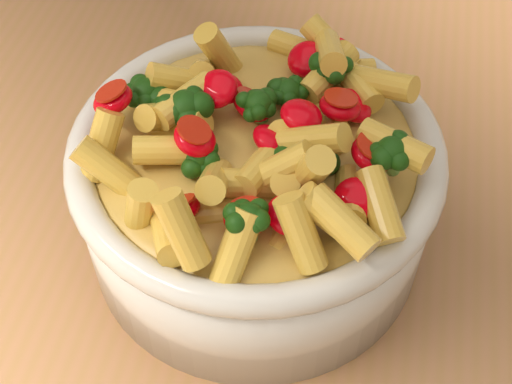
# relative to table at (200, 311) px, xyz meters

# --- Properties ---
(table) EXTENTS (1.20, 0.80, 0.90)m
(table) POSITION_rel_table_xyz_m (0.00, 0.00, 0.00)
(table) COLOR #A66E47
(table) RESTS_ON ground
(serving_bowl) EXTENTS (0.23, 0.23, 0.10)m
(serving_bowl) POSITION_rel_table_xyz_m (0.04, 0.01, 0.15)
(serving_bowl) COLOR silver
(serving_bowl) RESTS_ON table
(pasta_salad) EXTENTS (0.18, 0.18, 0.04)m
(pasta_salad) POSITION_rel_table_xyz_m (0.04, 0.01, 0.21)
(pasta_salad) COLOR #E6BD48
(pasta_salad) RESTS_ON serving_bowl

